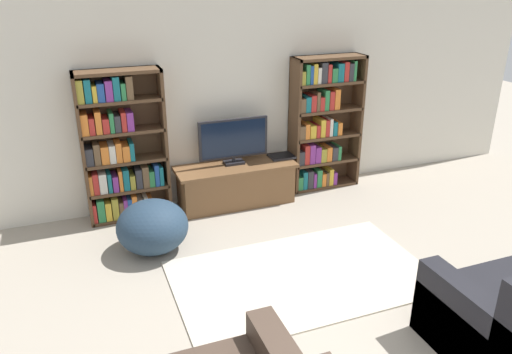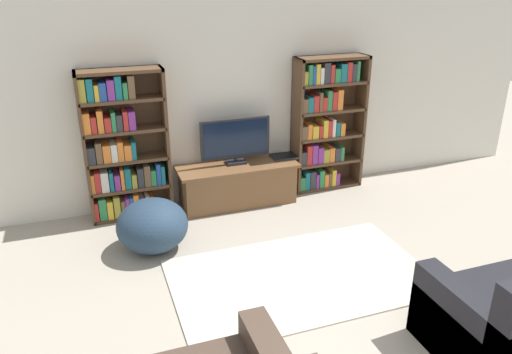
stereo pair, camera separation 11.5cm
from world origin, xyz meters
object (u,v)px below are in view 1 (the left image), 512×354
object	(u,v)px
laptop	(281,156)
tv_stand	(236,184)
bookshelf_right	(321,123)
television	(234,140)
bookshelf_left	(120,150)
beanbag_ottoman	(153,227)

from	to	relation	value
laptop	tv_stand	bearing A→B (deg)	-174.07
bookshelf_right	television	distance (m)	1.21
tv_stand	bookshelf_left	bearing A→B (deg)	174.24
bookshelf_right	television	xyz separation A→B (m)	(-1.21, -0.07, -0.06)
bookshelf_left	television	xyz separation A→B (m)	(1.31, -0.07, -0.02)
bookshelf_right	beanbag_ottoman	distance (m)	2.59
bookshelf_right	tv_stand	bearing A→B (deg)	-173.70
tv_stand	television	size ratio (longest dim) A/B	1.71
tv_stand	television	bearing A→B (deg)	90.00
tv_stand	beanbag_ottoman	distance (m)	1.38
bookshelf_left	tv_stand	world-z (taller)	bookshelf_left
tv_stand	laptop	size ratio (longest dim) A/B	4.78
bookshelf_left	television	bearing A→B (deg)	-2.92
bookshelf_left	beanbag_ottoman	bearing A→B (deg)	-79.57
television	laptop	bearing A→B (deg)	-0.03
bookshelf_right	tv_stand	distance (m)	1.36
beanbag_ottoman	television	bearing A→B (deg)	35.49
bookshelf_left	tv_stand	xyz separation A→B (m)	(1.31, -0.13, -0.56)
television	tv_stand	bearing A→B (deg)	-90.00
beanbag_ottoman	tv_stand	bearing A→B (deg)	33.27
beanbag_ottoman	bookshelf_left	bearing A→B (deg)	100.43
bookshelf_left	tv_stand	distance (m)	1.43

